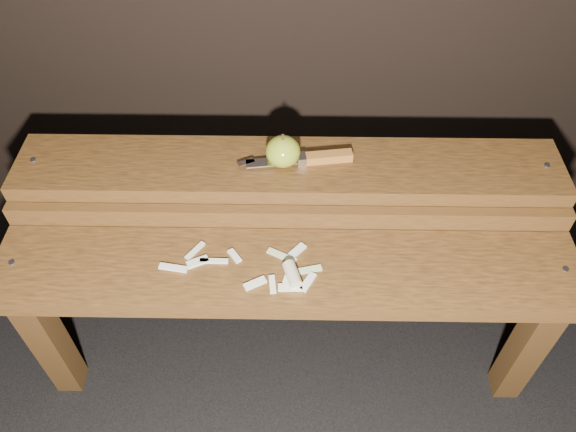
{
  "coord_description": "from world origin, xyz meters",
  "views": [
    {
      "loc": [
        0.01,
        -0.73,
        1.33
      ],
      "look_at": [
        0.0,
        0.06,
        0.45
      ],
      "focal_mm": 35.0,
      "sensor_mm": 36.0,
      "label": 1
    }
  ],
  "objects_px": {
    "bench_rear_tier": "(289,192)",
    "knife": "(314,158)",
    "apple": "(283,151)",
    "bench_front_tier": "(287,290)"
  },
  "relations": [
    {
      "from": "bench_front_tier",
      "to": "knife",
      "type": "relative_size",
      "value": 4.77
    },
    {
      "from": "bench_front_tier",
      "to": "apple",
      "type": "relative_size",
      "value": 15.12
    },
    {
      "from": "bench_front_tier",
      "to": "knife",
      "type": "xyz_separation_m",
      "value": [
        0.06,
        0.24,
        0.16
      ]
    },
    {
      "from": "bench_rear_tier",
      "to": "knife",
      "type": "xyz_separation_m",
      "value": [
        0.06,
        0.01,
        0.1
      ]
    },
    {
      "from": "bench_front_tier",
      "to": "bench_rear_tier",
      "type": "xyz_separation_m",
      "value": [
        0.0,
        0.23,
        0.06
      ]
    },
    {
      "from": "bench_rear_tier",
      "to": "knife",
      "type": "bearing_deg",
      "value": 9.94
    },
    {
      "from": "knife",
      "to": "apple",
      "type": "bearing_deg",
      "value": -175.46
    },
    {
      "from": "apple",
      "to": "knife",
      "type": "relative_size",
      "value": 0.32
    },
    {
      "from": "bench_rear_tier",
      "to": "knife",
      "type": "relative_size",
      "value": 4.77
    },
    {
      "from": "bench_front_tier",
      "to": "bench_rear_tier",
      "type": "distance_m",
      "value": 0.23
    }
  ]
}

